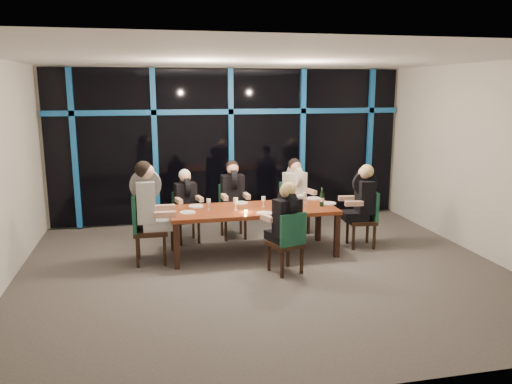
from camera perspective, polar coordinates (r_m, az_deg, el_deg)
room at (r=6.88m, az=1.07°, el=6.97°), size 7.04×7.00×3.02m
window_wall at (r=9.79m, az=-2.85°, el=5.61°), size 6.86×0.43×2.94m
dining_table at (r=7.87m, az=-0.31°, el=-2.33°), size 2.60×1.00×0.75m
chair_far_left at (r=8.67m, az=-8.07°, el=-2.49°), size 0.47×0.47×0.86m
chair_far_mid at (r=8.85m, az=-2.73°, el=-1.81°), size 0.45×0.45×0.94m
chair_far_right at (r=9.14m, az=4.25°, el=-1.40°), size 0.54×0.54×0.93m
chair_end_left at (r=7.67m, az=-12.70°, el=-3.70°), size 0.50×0.50×1.06m
chair_end_right at (r=8.48m, az=12.49°, el=-2.66°), size 0.48×0.48×0.95m
chair_near_mid at (r=7.08m, az=3.76°, el=-5.47°), size 0.54×0.54×0.91m
diner_far_left at (r=8.53m, az=-8.00°, el=-0.36°), size 0.47×0.57×0.84m
diner_far_mid at (r=8.70m, az=-2.64°, el=0.45°), size 0.48×0.59×0.91m
diner_far_right at (r=9.00m, az=4.56°, el=0.81°), size 0.55×0.63×0.91m
diner_end_left at (r=7.57m, az=-12.16°, el=-0.61°), size 0.66×0.53×1.04m
diner_end_right at (r=8.37m, az=12.08°, el=-0.18°), size 0.61×0.50×0.92m
diner_near_mid at (r=7.04m, az=3.43°, el=-2.50°), size 0.55×0.62×0.88m
plate_far_left at (r=8.01m, az=-6.87°, el=-1.61°), size 0.24×0.24×0.01m
plate_far_mid at (r=8.19m, az=-1.79°, el=-1.24°), size 0.24×0.24×0.01m
plate_far_right at (r=8.57m, az=6.61°, el=-0.72°), size 0.24×0.24×0.01m
plate_end_left at (r=7.63m, az=-7.83°, el=-2.32°), size 0.24×0.24×0.01m
plate_end_right at (r=8.24m, az=8.32°, el=-1.27°), size 0.24×0.24×0.01m
plate_near_mid at (r=7.52m, az=0.96°, el=-2.42°), size 0.24×0.24×0.01m
wine_bottle at (r=8.02m, az=7.54°, el=-0.82°), size 0.07×0.07×0.31m
water_pitcher at (r=7.92m, az=5.09°, el=-1.05°), size 0.12×0.11×0.20m
tea_light at (r=7.60m, az=-1.18°, el=-2.21°), size 0.05×0.05×0.03m
wine_glass_a at (r=7.73m, az=-2.35°, el=-1.04°), size 0.07×0.07×0.19m
wine_glass_b at (r=7.93m, az=0.86°, el=-0.84°), size 0.06×0.06×0.16m
wine_glass_c at (r=7.97m, az=2.84°, el=-0.74°), size 0.07×0.07×0.17m
wine_glass_d at (r=7.78m, az=-5.44°, el=-1.12°), size 0.06×0.06×0.17m
wine_glass_e at (r=8.24m, az=5.52°, el=-0.34°), size 0.07×0.07×0.18m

